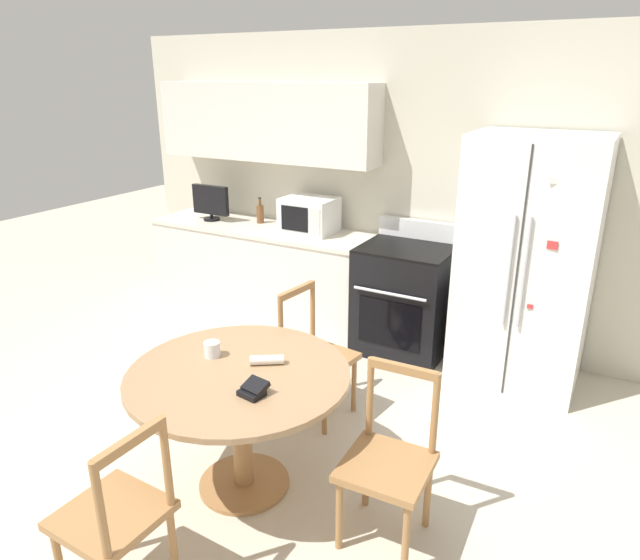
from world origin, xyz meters
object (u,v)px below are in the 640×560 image
Objects in this scene: dining_chair_far at (316,357)px; wallet at (254,390)px; microwave at (309,215)px; dining_chair_near at (116,517)px; oven_range at (405,298)px; refrigerator at (526,264)px; dining_chair_right at (388,463)px; countertop_tv at (211,202)px; candle_glass at (212,350)px; counter_bottle at (260,213)px.

dining_chair_far is 1.09m from wallet.
microwave is at bearing -140.51° from dining_chair_far.
microwave reaches higher than dining_chair_near.
refrigerator is at bearing -2.07° from oven_range.
dining_chair_right is 1.28m from dining_chair_near.
wallet is at bearing -46.89° from countertop_tv.
dining_chair_near is at bearing -93.61° from oven_range.
countertop_tv is 2.61m from candle_glass.
candle_glass is (-1.09, 0.01, 0.34)m from dining_chair_right.
countertop_tv reaches higher than candle_glass.
countertop_tv reaches higher than oven_range.
refrigerator is 13.06× the size of wallet.
candle_glass is at bearing 153.43° from wallet.
dining_chair_far is (1.86, -1.22, -0.65)m from countertop_tv.
counter_bottle is (-0.58, 0.05, -0.06)m from microwave.
dining_chair_right is 0.76m from wallet.
countertop_tv is 1.63× the size of counter_bottle.
microwave is at bearing 16.49° from dining_chair_near.
dining_chair_right is (0.71, -2.02, -0.03)m from oven_range.
dining_chair_near is at bearing -77.70° from candle_glass.
dining_chair_near is (-1.12, -2.91, -0.50)m from refrigerator.
dining_chair_near is 9.86× the size of candle_glass.
refrigerator is 4.65× the size of countertop_tv.
refrigerator reaches higher than dining_chair_near.
wallet is at bearing -16.84° from dining_chair_near.
dining_chair_far is at bearing -132.74° from refrigerator.
countertop_tv is 4.39× the size of candle_glass.
counter_bottle reaches higher than wallet.
candle_glass is (-0.39, -2.01, 0.31)m from oven_range.
oven_range is 1.14m from microwave.
oven_range is 2.12m from countertop_tv.
refrigerator is 2.39m from candle_glass.
refrigerator is 2.07× the size of dining_chair_far.
dining_chair_near is 0.82m from wallet.
refrigerator reaches higher than counter_bottle.
dining_chair_right is (0.87, -0.80, 0.00)m from dining_chair_far.
microwave reaches higher than wallet.
oven_range is 2.07m from candle_glass.
wallet is at bearing -111.82° from refrigerator.
dining_chair_right reaches higher than wallet.
dining_chair_far is at bearing -44.73° from dining_chair_right.
counter_bottle is at bearing 118.40° from candle_glass.
oven_range reaches higher than dining_chair_right.
dining_chair_far is at bearing 102.24° from wallet.
microwave is at bearing 4.78° from countertop_tv.
countertop_tv reaches higher than dining_chair_near.
oven_range is at bearing 180.00° from dining_chair_far.
dining_chair_near reaches higher than candle_glass.
refrigerator is at bearing -19.19° from dining_chair_near.
wallet is (2.08, -2.23, -0.32)m from countertop_tv.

